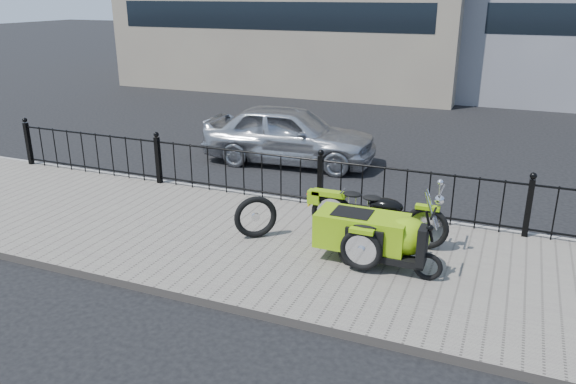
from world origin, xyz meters
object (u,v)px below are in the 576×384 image
at_px(motorcycle_sidecar, 376,228).
at_px(spare_tire, 256,217).
at_px(scooter, 382,246).
at_px(sedan_car, 289,134).

relative_size(motorcycle_sidecar, spare_tire, 3.27).
bearing_deg(scooter, motorcycle_sidecar, 116.37).
bearing_deg(sedan_car, scooter, -149.05).
bearing_deg(scooter, sedan_car, 125.08).
relative_size(motorcycle_sidecar, sedan_car, 0.56).
bearing_deg(sedan_car, motorcycle_sidecar, -148.39).
bearing_deg(motorcycle_sidecar, spare_tire, -179.98).
height_order(motorcycle_sidecar, sedan_car, sedan_car).
xyz_separation_m(scooter, spare_tire, (-2.13, 0.37, -0.04)).
xyz_separation_m(motorcycle_sidecar, scooter, (0.18, -0.37, -0.09)).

